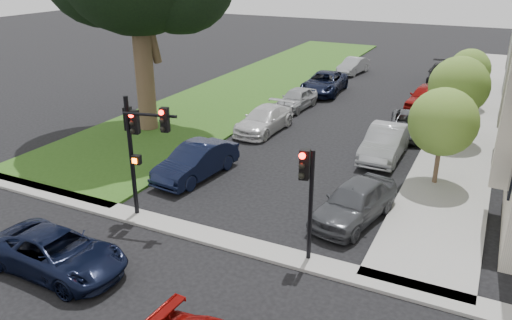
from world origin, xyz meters
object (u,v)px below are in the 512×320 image
at_px(traffic_signal_secondary, 307,185).
at_px(car_parked_1, 385,142).
at_px(car_parked_8, 324,83).
at_px(car_parked_2, 409,124).
at_px(car_parked_6, 264,120).
at_px(car_cross_near, 57,253).
at_px(car_parked_3, 426,97).
at_px(small_tree_a, 443,122).
at_px(car_parked_9, 353,66).
at_px(car_parked_0, 355,202).
at_px(traffic_signal_main, 138,137).
at_px(car_parked_7, 296,99).
at_px(car_parked_4, 443,75).
at_px(small_tree_c, 470,69).
at_px(small_tree_b, 459,86).
at_px(car_parked_5, 196,161).

bearing_deg(traffic_signal_secondary, car_parked_1, 88.46).
xyz_separation_m(car_parked_1, car_parked_8, (-6.98, 11.01, -0.04)).
relative_size(traffic_signal_secondary, car_parked_2, 0.86).
xyz_separation_m(traffic_signal_secondary, car_parked_6, (-6.90, 11.44, -2.05)).
xyz_separation_m(car_cross_near, car_parked_3, (7.56, 24.52, 0.13)).
xyz_separation_m(small_tree_a, car_parked_6, (-9.92, 3.30, -2.21)).
relative_size(small_tree_a, traffic_signal_secondary, 1.11).
height_order(car_parked_6, car_parked_9, car_parked_6).
bearing_deg(car_parked_1, car_parked_0, -86.34).
height_order(traffic_signal_main, car_parked_7, traffic_signal_main).
bearing_deg(car_parked_6, car_parked_4, 67.88).
relative_size(car_parked_7, car_parked_9, 0.99).
bearing_deg(car_parked_2, small_tree_c, 63.67).
bearing_deg(car_parked_3, car_parked_4, 95.95).
xyz_separation_m(car_cross_near, car_parked_7, (-0.12, 20.64, 0.03)).
bearing_deg(traffic_signal_main, car_parked_2, 63.13).
relative_size(small_tree_a, small_tree_c, 1.11).
bearing_deg(traffic_signal_main, traffic_signal_secondary, -0.34).
distance_m(traffic_signal_main, car_parked_2, 16.41).
relative_size(car_parked_2, car_parked_3, 0.98).
bearing_deg(small_tree_c, car_parked_3, -151.52).
distance_m(small_tree_b, car_parked_1, 5.27).
bearing_deg(small_tree_b, car_parked_4, 99.11).
relative_size(car_parked_3, car_parked_7, 1.14).
xyz_separation_m(small_tree_c, car_parked_4, (-2.21, 6.31, -1.82)).
bearing_deg(small_tree_c, car_parked_5, -119.49).
bearing_deg(car_parked_9, car_parked_0, -65.66).
xyz_separation_m(car_parked_0, car_parked_7, (-7.68, 13.19, -0.08)).
bearing_deg(car_parked_4, car_parked_6, -119.53).
height_order(small_tree_c, car_parked_5, small_tree_c).
distance_m(traffic_signal_secondary, car_parked_8, 22.52).
height_order(traffic_signal_main, car_parked_6, traffic_signal_main).
relative_size(traffic_signal_secondary, car_parked_7, 0.97).
relative_size(traffic_signal_secondary, car_parked_0, 0.87).
distance_m(traffic_signal_main, car_parked_8, 21.52).
xyz_separation_m(small_tree_b, car_parked_7, (-10.00, 2.31, -2.42)).
relative_size(car_parked_3, car_parked_4, 0.85).
height_order(traffic_signal_secondary, car_parked_9, traffic_signal_secondary).
bearing_deg(car_parked_6, car_parked_0, -43.82).
height_order(small_tree_c, car_parked_2, small_tree_c).
relative_size(small_tree_a, car_parked_1, 0.90).
distance_m(car_parked_2, car_parked_6, 8.20).
distance_m(small_tree_b, car_parked_6, 10.59).
bearing_deg(car_parked_5, car_parked_7, 96.39).
bearing_deg(small_tree_c, traffic_signal_main, -113.94).
bearing_deg(small_tree_b, car_cross_near, -118.32).
bearing_deg(car_parked_4, small_tree_a, -88.24).
distance_m(car_parked_3, car_parked_8, 7.48).
distance_m(car_cross_near, car_parked_8, 25.47).
height_order(small_tree_b, car_parked_4, small_tree_b).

